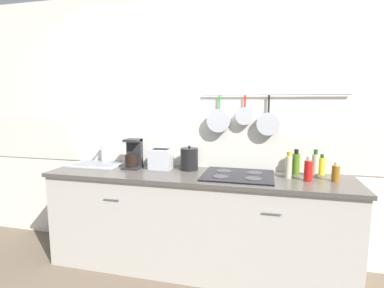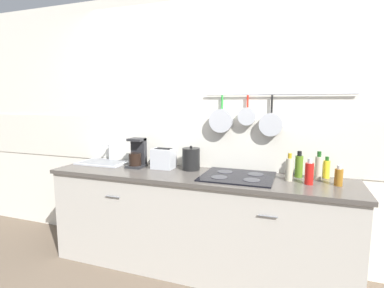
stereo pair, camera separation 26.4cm
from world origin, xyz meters
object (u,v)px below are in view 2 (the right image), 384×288
(toaster, at_px, (164,158))
(bottle_olive_oil, at_px, (289,169))
(bottle_dish_soap, at_px, (318,167))
(bottle_hot_sauce, at_px, (339,177))
(bottle_sesame_oil, at_px, (309,173))
(kettle, at_px, (191,159))
(coffee_maker, at_px, (137,155))
(bottle_vinegar, at_px, (327,169))
(bottle_cooking_wine, at_px, (299,166))

(toaster, height_order, bottle_olive_oil, bottle_olive_oil)
(bottle_dish_soap, bearing_deg, bottle_olive_oil, -154.70)
(bottle_dish_soap, height_order, bottle_hot_sauce, bottle_dish_soap)
(bottle_sesame_oil, distance_m, bottle_hot_sauce, 0.22)
(toaster, xyz_separation_m, bottle_hot_sauce, (1.53, -0.09, -0.03))
(kettle, bearing_deg, bottle_olive_oil, -6.22)
(coffee_maker, xyz_separation_m, bottle_hot_sauce, (1.81, -0.06, -0.05))
(bottle_hot_sauce, bearing_deg, bottle_vinegar, 107.54)
(bottle_cooking_wine, bearing_deg, bottle_vinegar, 11.78)
(toaster, height_order, bottle_vinegar, toaster)
(bottle_olive_oil, distance_m, bottle_dish_soap, 0.25)
(kettle, relative_size, bottle_vinegar, 1.26)
(bottle_cooking_wine, relative_size, bottle_dish_soap, 0.95)
(toaster, bearing_deg, coffee_maker, -173.31)
(bottle_sesame_oil, relative_size, bottle_vinegar, 1.12)
(bottle_olive_oil, bearing_deg, bottle_hot_sauce, -3.79)
(bottle_dish_soap, distance_m, bottle_hot_sauce, 0.19)
(bottle_sesame_oil, bearing_deg, bottle_hot_sauce, 10.75)
(toaster, bearing_deg, bottle_sesame_oil, -5.78)
(bottle_sesame_oil, distance_m, bottle_vinegar, 0.30)
(bottle_olive_oil, bearing_deg, coffee_maker, 178.55)
(toaster, relative_size, bottle_cooking_wine, 0.99)
(kettle, height_order, bottle_cooking_wine, kettle)
(kettle, bearing_deg, coffee_maker, -173.68)
(kettle, bearing_deg, bottle_dish_soap, 0.49)
(bottle_olive_oil, distance_m, bottle_hot_sauce, 0.37)
(toaster, height_order, bottle_dish_soap, bottle_dish_soap)
(coffee_maker, height_order, bottle_dish_soap, coffee_maker)
(bottle_cooking_wine, bearing_deg, bottle_dish_soap, -16.75)
(coffee_maker, distance_m, toaster, 0.28)
(bottle_vinegar, xyz_separation_m, bottle_hot_sauce, (0.07, -0.22, -0.01))
(toaster, height_order, kettle, kettle)
(coffee_maker, relative_size, bottle_sesame_oil, 1.39)
(bottle_vinegar, bearing_deg, bottle_sesame_oil, -118.50)
(bottle_hot_sauce, bearing_deg, bottle_olive_oil, 176.21)
(coffee_maker, height_order, bottle_olive_oil, coffee_maker)
(bottle_dish_soap, relative_size, bottle_hot_sauce, 1.49)
(kettle, xyz_separation_m, bottle_hot_sauce, (1.26, -0.12, -0.03))
(bottle_olive_oil, height_order, bottle_sesame_oil, bottle_olive_oil)
(bottle_dish_soap, xyz_separation_m, bottle_vinegar, (0.07, 0.09, -0.02))
(bottle_dish_soap, height_order, bottle_vinegar, bottle_dish_soap)
(bottle_vinegar, bearing_deg, coffee_maker, -174.66)
(kettle, distance_m, bottle_sesame_oil, 1.06)
(toaster, distance_m, bottle_cooking_wine, 1.24)
(bottle_cooking_wine, distance_m, bottle_hot_sauce, 0.34)
(bottle_sesame_oil, bearing_deg, bottle_cooking_wine, 109.77)
(toaster, xyz_separation_m, bottle_vinegar, (1.46, 0.13, -0.02))
(bottle_hot_sauce, bearing_deg, coffee_maker, 178.08)
(bottle_sesame_oil, bearing_deg, toaster, 174.22)
(bottle_sesame_oil, distance_m, bottle_dish_soap, 0.19)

